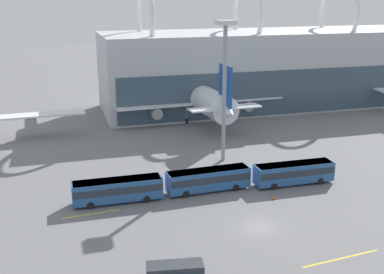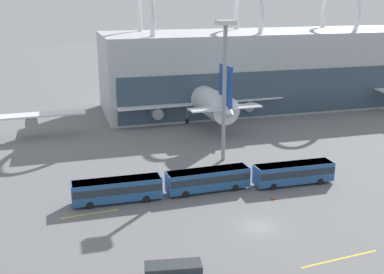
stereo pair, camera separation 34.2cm
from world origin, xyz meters
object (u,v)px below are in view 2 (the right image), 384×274
traffic_cone_0 (274,197)px  floodlight_mast (225,69)px  airliner_at_gate_far (201,97)px  service_van_foreground (173,272)px  airliner_parked_remote (355,74)px  shuttle_bus_2 (294,172)px  shuttle_bus_1 (208,178)px  shuttle_bus_0 (117,189)px

traffic_cone_0 → floodlight_mast: bearing=94.1°
airliner_at_gate_far → traffic_cone_0: airliner_at_gate_far is taller
service_van_foreground → airliner_at_gate_far: bearing=79.4°
service_van_foreground → airliner_parked_remote: bearing=55.4°
shuttle_bus_2 → shuttle_bus_1: bearing=175.9°
shuttle_bus_0 → traffic_cone_0: shuttle_bus_0 is taller
shuttle_bus_0 → traffic_cone_0: bearing=-13.5°
shuttle_bus_0 → service_van_foreground: bearing=-82.1°
airliner_at_gate_far → airliner_parked_remote: airliner_parked_remote is taller
service_van_foreground → floodlight_mast: floodlight_mast is taller
shuttle_bus_2 → service_van_foreground: 30.33m
airliner_parked_remote → shuttle_bus_2: (-44.97, -52.01, -4.12)m
shuttle_bus_2 → floodlight_mast: 19.72m
shuttle_bus_0 → traffic_cone_0: 21.26m
airliner_parked_remote → shuttle_bus_0: size_ratio=3.41×
airliner_at_gate_far → shuttle_bus_1: airliner_at_gate_far is taller
airliner_at_gate_far → shuttle_bus_2: (2.38, -38.84, -3.39)m
shuttle_bus_2 → traffic_cone_0: 6.87m
airliner_parked_remote → shuttle_bus_0: (-70.70, -51.17, -4.12)m
airliner_parked_remote → shuttle_bus_2: bearing=-124.3°
airliner_parked_remote → service_van_foreground: bearing=-126.9°
shuttle_bus_2 → traffic_cone_0: size_ratio=18.08×
traffic_cone_0 → airliner_parked_remote: bearing=48.3°
airliner_at_gate_far → airliner_parked_remote: bearing=-77.9°
shuttle_bus_1 → floodlight_mast: size_ratio=0.52×
shuttle_bus_0 → airliner_parked_remote: bearing=36.4°
shuttle_bus_2 → airliner_parked_remote: bearing=49.7°
shuttle_bus_1 → shuttle_bus_2: same height
shuttle_bus_1 → floodlight_mast: bearing=59.2°
shuttle_bus_0 → floodlight_mast: bearing=32.4°
shuttle_bus_0 → floodlight_mast: floodlight_mast is taller
airliner_parked_remote → shuttle_bus_2: 68.87m
airliner_at_gate_far → airliner_parked_remote: size_ratio=0.92×
floodlight_mast → traffic_cone_0: bearing=-85.9°
airliner_at_gate_far → service_van_foreground: (-20.66, -58.55, -4.00)m
shuttle_bus_0 → service_van_foreground: 20.74m
airliner_parked_remote → shuttle_bus_0: airliner_parked_remote is taller
floodlight_mast → airliner_at_gate_far: bearing=81.2°
service_van_foreground → floodlight_mast: bearing=71.8°
shuttle_bus_1 → floodlight_mast: (6.49, 11.85, 13.49)m
airliner_parked_remote → traffic_cone_0: airliner_parked_remote is taller
service_van_foreground → traffic_cone_0: size_ratio=8.65×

